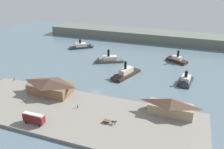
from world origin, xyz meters
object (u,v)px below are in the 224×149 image
Objects in this scene: pedestrian_standing_center at (78,106)px; ferry_near_quay at (175,59)px; mooring_post_east at (29,82)px; ferry_departing_north at (123,75)px; horse_cart at (109,121)px; pedestrian_walking_west at (24,100)px; ferry_moored_west at (84,46)px; mooring_post_center_west at (14,80)px; ferry_mid_harbor at (185,82)px; street_tram at (34,118)px; ferry_moored_east at (106,60)px; ferry_shed_central_terminal at (171,106)px; ferry_shed_customs_shed at (50,86)px; mooring_post_west at (37,84)px.

ferry_near_quay is (34.77, 78.42, -0.42)m from pedestrian_standing_center.
mooring_post_east is 53.42m from ferry_departing_north.
mooring_post_east is at bearing -148.94° from ferry_departing_north.
horse_cart reaches higher than pedestrian_walking_west.
mooring_post_east is at bearing -88.23° from ferry_moored_west.
mooring_post_center_west is at bearing -141.64° from ferry_near_quay.
ferry_departing_north is 35.05m from ferry_mid_harbor.
street_tram is 39.50m from mooring_post_east.
ferry_moored_east is (-9.99, 61.23, -0.47)m from pedestrian_standing_center.
ferry_shed_central_terminal is 66.69m from pedestrian_walking_west.
ferry_moored_west is (-20.22, 78.46, -3.67)m from ferry_shed_customs_shed.
horse_cart is (-22.07, -15.16, -2.78)m from ferry_shed_central_terminal.
mooring_post_east is 72.98m from ferry_moored_west.
mooring_post_east is (-26.22, 29.47, -2.15)m from street_tram.
mooring_post_east is at bearing 123.41° from pedestrian_walking_west.
horse_cart is at bearing -58.35° from ferry_moored_west.
mooring_post_west is 0.04× the size of ferry_departing_north.
pedestrian_standing_center is at bearing 8.62° from pedestrian_walking_west.
ferry_near_quay is (81.99, 64.91, -0.12)m from mooring_post_center_west.
pedestrian_walking_west is (-65.33, -13.06, -2.96)m from ferry_shed_central_terminal.
ferry_shed_customs_shed reaches higher than mooring_post_east.
mooring_post_west is 93.02m from ferry_near_quay.
ferry_departing_north reaches higher than ferry_shed_central_terminal.
ferry_departing_north is (-26.16, -37.69, -0.02)m from ferry_near_quay.
ferry_near_quay is at bearing 21.01° from ferry_moored_east.
pedestrian_walking_west is at bearing -56.59° from mooring_post_east.
mooring_post_center_west is (-21.35, 17.44, -0.30)m from pedestrian_walking_west.
street_tram is 60.32m from ferry_departing_north.
ferry_moored_east is (15.88, 65.15, -0.48)m from pedestrian_walking_west.
ferry_moored_east is at bearing 112.16° from horse_cart.
ferry_shed_central_terminal reaches higher than street_tram.
horse_cart is at bearing -67.84° from ferry_moored_east.
ferry_moored_east reaches higher than ferry_moored_west.
ferry_mid_harbor is (90.78, 29.89, -0.31)m from mooring_post_center_west.
street_tram is 0.55× the size of ferry_near_quay.
ferry_shed_customs_shed is 1.07× the size of ferry_moored_west.
ferry_shed_customs_shed reaches higher than ferry_moored_east.
ferry_shed_customs_shed is at bearing -99.73° from ferry_moored_east.
ferry_mid_harbor is 0.83× the size of ferry_moored_west.
ferry_moored_east reaches higher than ferry_mid_harbor.
pedestrian_standing_center is 41.64m from ferry_departing_north.
ferry_shed_customs_shed is 28.85m from mooring_post_center_west.
horse_cart is 52.28m from mooring_post_west.
ferry_near_quay is (66.09, 65.46, -0.12)m from mooring_post_west.
street_tram reaches higher than mooring_post_east.
mooring_post_center_west is 0.05× the size of ferry_near_quay.
ferry_near_quay reaches higher than ferry_moored_west.
ferry_departing_north is at bearing -43.39° from ferry_moored_west.
ferry_moored_west is (-78.86, 76.98, -3.52)m from ferry_shed_central_terminal.
pedestrian_standing_center is at bearing -101.94° from ferry_departing_north.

